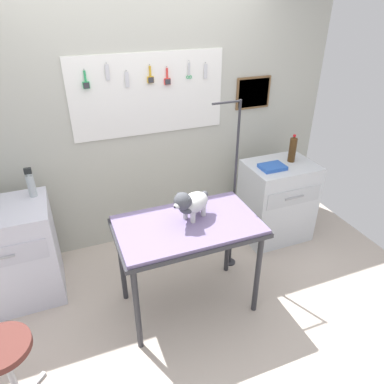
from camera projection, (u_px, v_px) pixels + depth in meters
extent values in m
cube|color=#BFB0A2|center=(190.00, 317.00, 2.97)|extent=(4.40, 4.00, 0.04)
cube|color=#B2B2A5|center=(142.00, 134.00, 3.43)|extent=(4.00, 0.06, 2.30)
cube|color=white|center=(149.00, 95.00, 3.24)|extent=(1.43, 0.02, 0.73)
cylinder|color=gray|center=(84.00, 69.00, 2.93)|extent=(0.01, 0.02, 0.01)
cylinder|color=#2B9D59|center=(85.00, 76.00, 2.95)|extent=(0.02, 0.02, 0.09)
cube|color=#2B9D59|center=(86.00, 85.00, 2.99)|extent=(0.06, 0.02, 0.06)
cube|color=#333338|center=(86.00, 86.00, 2.98)|extent=(0.05, 0.01, 0.05)
cylinder|color=gray|center=(106.00, 63.00, 2.97)|extent=(0.01, 0.02, 0.01)
cube|color=silver|center=(107.00, 72.00, 3.00)|extent=(0.03, 0.01, 0.13)
cylinder|color=gray|center=(126.00, 70.00, 3.06)|extent=(0.01, 0.02, 0.01)
cube|color=silver|center=(127.00, 80.00, 3.09)|extent=(0.03, 0.01, 0.13)
cylinder|color=gray|center=(149.00, 65.00, 3.11)|extent=(0.01, 0.02, 0.01)
cylinder|color=gold|center=(150.00, 71.00, 3.13)|extent=(0.02, 0.02, 0.09)
cube|color=gold|center=(151.00, 80.00, 3.17)|extent=(0.06, 0.02, 0.06)
cube|color=#333338|center=(151.00, 80.00, 3.15)|extent=(0.05, 0.01, 0.05)
cylinder|color=gray|center=(167.00, 67.00, 3.17)|extent=(0.01, 0.02, 0.01)
cylinder|color=#DF3936|center=(167.00, 73.00, 3.19)|extent=(0.02, 0.02, 0.09)
cube|color=#DF3936|center=(167.00, 81.00, 3.23)|extent=(0.06, 0.02, 0.06)
cube|color=#333338|center=(168.00, 82.00, 3.22)|extent=(0.05, 0.01, 0.05)
cylinder|color=gray|center=(189.00, 61.00, 3.22)|extent=(0.01, 0.02, 0.01)
cube|color=silver|center=(188.00, 69.00, 3.25)|extent=(0.01, 0.00, 0.11)
cube|color=silver|center=(190.00, 69.00, 3.25)|extent=(0.01, 0.00, 0.11)
torus|color=#2DA15D|center=(188.00, 77.00, 3.28)|extent=(0.03, 0.01, 0.03)
torus|color=#2DA15D|center=(190.00, 77.00, 3.29)|extent=(0.03, 0.01, 0.03)
cylinder|color=gray|center=(205.00, 63.00, 3.29)|extent=(0.01, 0.02, 0.01)
cube|color=silver|center=(206.00, 71.00, 3.32)|extent=(0.03, 0.01, 0.13)
cube|color=brown|center=(253.00, 93.00, 3.63)|extent=(0.38, 0.02, 0.32)
cube|color=#A08250|center=(254.00, 93.00, 3.62)|extent=(0.34, 0.01, 0.28)
cylinder|color=#2D2D33|center=(137.00, 309.00, 2.52)|extent=(0.04, 0.04, 0.77)
cylinder|color=#2D2D33|center=(257.00, 274.00, 2.84)|extent=(0.04, 0.04, 0.77)
cylinder|color=#2D2D33|center=(122.00, 263.00, 2.95)|extent=(0.04, 0.04, 0.77)
cylinder|color=#2D2D33|center=(228.00, 237.00, 3.26)|extent=(0.04, 0.04, 0.77)
cube|color=#2D2D33|center=(188.00, 228.00, 2.70)|extent=(1.10, 0.65, 0.03)
cube|color=slate|center=(188.00, 225.00, 2.68)|extent=(1.07, 0.63, 0.03)
cylinder|color=#2D2D33|center=(230.00, 262.00, 3.54)|extent=(0.11, 0.11, 0.01)
cylinder|color=#2D2D33|center=(234.00, 191.00, 3.14)|extent=(0.02, 0.02, 1.62)
cylinder|color=#2D2D33|center=(226.00, 102.00, 2.71)|extent=(0.24, 0.02, 0.02)
cylinder|color=silver|center=(193.00, 217.00, 2.67)|extent=(0.04, 0.04, 0.09)
cylinder|color=silver|center=(185.00, 213.00, 2.71)|extent=(0.04, 0.04, 0.09)
cylinder|color=silver|center=(203.00, 211.00, 2.75)|extent=(0.04, 0.04, 0.09)
cylinder|color=silver|center=(196.00, 207.00, 2.79)|extent=(0.04, 0.04, 0.09)
ellipsoid|color=silver|center=(194.00, 203.00, 2.68)|extent=(0.31, 0.27, 0.15)
ellipsoid|color=#46494E|center=(186.00, 208.00, 2.63)|extent=(0.13, 0.15, 0.08)
sphere|color=#46494E|center=(183.00, 201.00, 2.57)|extent=(0.13, 0.13, 0.13)
ellipsoid|color=silver|center=(177.00, 206.00, 2.54)|extent=(0.08, 0.07, 0.04)
sphere|color=black|center=(175.00, 207.00, 2.52)|extent=(0.02, 0.02, 0.02)
ellipsoid|color=#46494E|center=(190.00, 202.00, 2.54)|extent=(0.05, 0.04, 0.07)
ellipsoid|color=#46494E|center=(178.00, 197.00, 2.60)|extent=(0.05, 0.04, 0.07)
sphere|color=#46494E|center=(205.00, 194.00, 2.76)|extent=(0.06, 0.06, 0.06)
cube|color=silver|center=(6.00, 256.00, 2.96)|extent=(0.80, 0.56, 0.88)
cube|color=silver|center=(277.00, 201.00, 3.76)|extent=(0.68, 0.52, 0.85)
cube|color=#B8BDC4|center=(294.00, 197.00, 3.45)|extent=(0.60, 0.01, 0.17)
cylinder|color=#99999E|center=(295.00, 198.00, 3.44)|extent=(0.20, 0.02, 0.02)
cylinder|color=#9E9EA3|center=(12.00, 377.00, 2.22)|extent=(0.04, 0.04, 0.51)
cylinder|color=#592923|center=(0.00, 348.00, 2.08)|extent=(0.35, 0.35, 0.04)
cylinder|color=#A9B2B6|center=(31.00, 186.00, 2.90)|extent=(0.06, 0.06, 0.19)
cylinder|color=#A9B2B6|center=(29.00, 175.00, 2.85)|extent=(0.03, 0.03, 0.02)
cube|color=black|center=(28.00, 171.00, 2.83)|extent=(0.06, 0.03, 0.04)
cylinder|color=#452B12|center=(292.00, 150.00, 3.55)|extent=(0.07, 0.07, 0.24)
cone|color=#452B12|center=(294.00, 138.00, 3.49)|extent=(0.07, 0.07, 0.02)
cylinder|color=red|center=(295.00, 136.00, 3.48)|extent=(0.03, 0.03, 0.02)
cube|color=blue|center=(272.00, 167.00, 3.45)|extent=(0.24, 0.18, 0.04)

